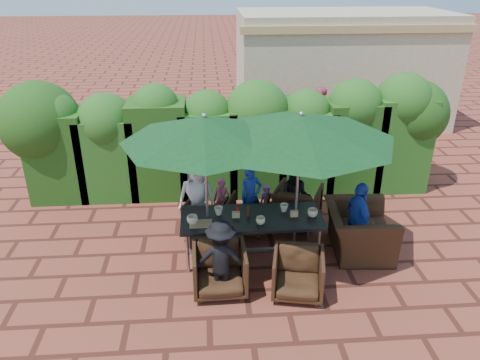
{
  "coord_description": "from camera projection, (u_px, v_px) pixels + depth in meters",
  "views": [
    {
      "loc": [
        -0.51,
        -6.71,
        4.44
      ],
      "look_at": [
        0.02,
        0.4,
        1.12
      ],
      "focal_mm": 35.0,
      "sensor_mm": 36.0,
      "label": 1
    }
  ],
  "objects": [
    {
      "name": "cup_d",
      "position": [
        284.0,
        208.0,
        7.62
      ],
      "size": [
        0.13,
        0.13,
        0.13
      ],
      "primitive_type": "imported",
      "color": "beige",
      "rests_on": "dining_table"
    },
    {
      "name": "dining_table",
      "position": [
        252.0,
        221.0,
        7.51
      ],
      "size": [
        2.26,
        0.9,
        0.75
      ],
      "color": "black",
      "rests_on": "ground"
    },
    {
      "name": "cup_a",
      "position": [
        192.0,
        220.0,
        7.25
      ],
      "size": [
        0.17,
        0.17,
        0.14
      ],
      "primitive_type": "imported",
      "color": "beige",
      "rests_on": "dining_table"
    },
    {
      "name": "adult_near_left",
      "position": [
        221.0,
        259.0,
        6.67
      ],
      "size": [
        0.81,
        0.45,
        1.2
      ],
      "primitive_type": "imported",
      "rotation": [
        0.0,
        0.0,
        3.01
      ],
      "color": "black",
      "rests_on": "ground"
    },
    {
      "name": "pedestrian_a",
      "position": [
        286.0,
        125.0,
        11.6
      ],
      "size": [
        1.47,
        0.56,
        1.55
      ],
      "primitive_type": "imported",
      "rotation": [
        0.0,
        0.0,
        3.17
      ],
      "color": "#258B47",
      "rests_on": "ground"
    },
    {
      "name": "child_left",
      "position": [
        222.0,
        201.0,
        8.6
      ],
      "size": [
        0.4,
        0.37,
        0.9
      ],
      "primitive_type": "imported",
      "rotation": [
        0.0,
        0.0,
        -0.4
      ],
      "color": "#CE4873",
      "rests_on": "ground"
    },
    {
      "name": "ground",
      "position": [
        241.0,
        249.0,
        7.97
      ],
      "size": [
        80.0,
        80.0,
        0.0
      ],
      "primitive_type": "plane",
      "color": "brown",
      "rests_on": "ground"
    },
    {
      "name": "cup_e",
      "position": [
        313.0,
        213.0,
        7.46
      ],
      "size": [
        0.17,
        0.17,
        0.13
      ],
      "primitive_type": "imported",
      "color": "beige",
      "rests_on": "dining_table"
    },
    {
      "name": "sauce_bottle",
      "position": [
        248.0,
        212.0,
        7.46
      ],
      "size": [
        0.04,
        0.04,
        0.17
      ],
      "primitive_type": "cylinder",
      "color": "#4C230C",
      "rests_on": "dining_table"
    },
    {
      "name": "hedge_wall",
      "position": [
        229.0,
        132.0,
        9.51
      ],
      "size": [
        9.1,
        1.6,
        2.47
      ],
      "color": "#1B3C10",
      "rests_on": "ground"
    },
    {
      "name": "cup_c",
      "position": [
        261.0,
        221.0,
        7.25
      ],
      "size": [
        0.15,
        0.15,
        0.12
      ],
      "primitive_type": "imported",
      "color": "beige",
      "rests_on": "dining_table"
    },
    {
      "name": "adult_far_right",
      "position": [
        295.0,
        198.0,
        8.4
      ],
      "size": [
        0.66,
        0.53,
        1.2
      ],
      "primitive_type": "imported",
      "rotation": [
        0.0,
        0.0,
        -0.35
      ],
      "color": "black",
      "rests_on": "ground"
    },
    {
      "name": "child_right",
      "position": [
        267.0,
        205.0,
        8.64
      ],
      "size": [
        0.3,
        0.26,
        0.76
      ],
      "primitive_type": "imported",
      "rotation": [
        0.0,
        0.0,
        -0.12
      ],
      "color": "#894698",
      "rests_on": "ground"
    },
    {
      "name": "number_block_right",
      "position": [
        294.0,
        214.0,
        7.47
      ],
      "size": [
        0.12,
        0.06,
        0.1
      ],
      "primitive_type": "cube",
      "color": "#DCB671",
      "rests_on": "dining_table"
    },
    {
      "name": "cup_b",
      "position": [
        219.0,
        211.0,
        7.52
      ],
      "size": [
        0.14,
        0.14,
        0.13
      ],
      "primitive_type": "imported",
      "color": "beige",
      "rests_on": "dining_table"
    },
    {
      "name": "adult_far_left",
      "position": [
        197.0,
        196.0,
        8.32
      ],
      "size": [
        0.71,
        0.49,
        1.33
      ],
      "primitive_type": "imported",
      "rotation": [
        0.0,
        0.0,
        -0.16
      ],
      "color": "silver",
      "rests_on": "ground"
    },
    {
      "name": "umbrella_left",
      "position": [
        205.0,
        129.0,
        6.88
      ],
      "size": [
        2.54,
        2.54,
        2.46
      ],
      "color": "gray",
      "rests_on": "ground"
    },
    {
      "name": "chair_near_left",
      "position": [
        220.0,
        267.0,
        6.83
      ],
      "size": [
        0.79,
        0.74,
        0.8
      ],
      "primitive_type": "imported",
      "rotation": [
        0.0,
        0.0,
        0.02
      ],
      "color": "black",
      "rests_on": "ground"
    },
    {
      "name": "umbrella_right",
      "position": [
        301.0,
        127.0,
        6.96
      ],
      "size": [
        2.91,
        2.91,
        2.46
      ],
      "color": "gray",
      "rests_on": "ground"
    },
    {
      "name": "pedestrian_b",
      "position": [
        317.0,
        119.0,
        11.85
      ],
      "size": [
        0.84,
        0.55,
        1.68
      ],
      "primitive_type": "imported",
      "rotation": [
        0.0,
        0.0,
        3.22
      ],
      "color": "#CE4873",
      "rests_on": "ground"
    },
    {
      "name": "adult_end_right",
      "position": [
        358.0,
        220.0,
        7.59
      ],
      "size": [
        0.5,
        0.81,
        1.3
      ],
      "primitive_type": "imported",
      "rotation": [
        0.0,
        0.0,
        1.73
      ],
      "color": "#203EAD",
      "rests_on": "ground"
    },
    {
      "name": "building",
      "position": [
        341.0,
        68.0,
        13.85
      ],
      "size": [
        6.2,
        3.08,
        3.2
      ],
      "color": "beige",
      "rests_on": "ground"
    },
    {
      "name": "chair_near_right",
      "position": [
        298.0,
        272.0,
        6.77
      ],
      "size": [
        0.85,
        0.81,
        0.75
      ],
      "primitive_type": "imported",
      "rotation": [
        0.0,
        0.0,
        -0.2
      ],
      "color": "black",
      "rests_on": "ground"
    },
    {
      "name": "chair_far_left",
      "position": [
        206.0,
        214.0,
        8.38
      ],
      "size": [
        0.85,
        0.82,
        0.69
      ],
      "primitive_type": "imported",
      "rotation": [
        0.0,
        0.0,
        2.78
      ],
      "color": "black",
      "rests_on": "ground"
    },
    {
      "name": "ketchup_bottle",
      "position": [
        238.0,
        211.0,
        7.48
      ],
      "size": [
        0.04,
        0.04,
        0.17
      ],
      "primitive_type": "cylinder",
      "color": "#B20C0A",
      "rests_on": "dining_table"
    },
    {
      "name": "chair_far_right",
      "position": [
        298.0,
        203.0,
        8.65
      ],
      "size": [
        1.02,
        1.0,
        0.81
      ],
      "primitive_type": "imported",
      "rotation": [
        0.0,
        0.0,
        2.72
      ],
      "color": "black",
      "rests_on": "ground"
    },
    {
      "name": "chair_far_mid",
      "position": [
        247.0,
        213.0,
        8.41
      ],
      "size": [
        0.85,
        0.83,
        0.7
      ],
      "primitive_type": "imported",
      "rotation": [
        0.0,
        0.0,
        2.81
      ],
      "color": "black",
      "rests_on": "ground"
    },
    {
      "name": "adult_far_mid",
      "position": [
        251.0,
        196.0,
        8.49
      ],
      "size": [
        0.52,
        0.48,
        1.17
      ],
      "primitive_type": "imported",
      "rotation": [
        0.0,
        0.0,
        0.37
      ],
      "color": "#203EAD",
      "rests_on": "ground"
    },
    {
      "name": "pedestrian_c",
      "position": [
        365.0,
        121.0,
        11.72
      ],
      "size": [
        1.17,
        0.86,
        1.67
      ],
      "primitive_type": "imported",
      "rotation": [
        0.0,
        0.0,
        2.75
      ],
      "color": "gray",
      "rests_on": "ground"
    },
    {
      "name": "number_block_left",
      "position": [
        236.0,
        215.0,
        7.44
      ],
      "size": [
        0.12,
        0.06,
        0.1
      ],
      "primitive_type": "cube",
      "color": "#DCB671",
      "rests_on": "dining_table"
    },
    {
      "name": "chair_end_right",
      "position": [
        360.0,
        224.0,
        7.73
      ],
      "size": [
        0.87,
        1.26,
        1.05
      ],
      "primitive_type": "imported",
      "rotation": [
        0.0,
        0.0,
        1.5
      ],
      "color": "black",
      "rests_on": "ground"
    },
    {
      "name": "serving_tray",
      "position": [
        201.0,
        224.0,
        7.26
      ],
      "size": [
        0.35,
        0.25,
        0.02
      ],
      "primitive_type": "cube",
      "color": "#967048",
      "rests_on": "dining_table"
    }
  ]
}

